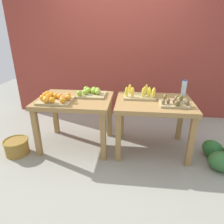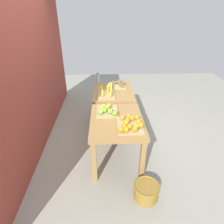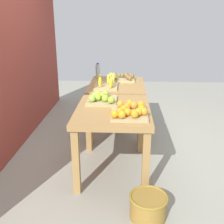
{
  "view_description": "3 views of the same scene",
  "coord_description": "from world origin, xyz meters",
  "views": [
    {
      "loc": [
        0.27,
        -2.62,
        1.67
      ],
      "look_at": [
        -0.03,
        0.03,
        0.55
      ],
      "focal_mm": 32.18,
      "sensor_mm": 36.0,
      "label": 1
    },
    {
      "loc": [
        -3.0,
        0.17,
        2.24
      ],
      "look_at": [
        0.09,
        0.05,
        0.52
      ],
      "focal_mm": 30.28,
      "sensor_mm": 36.0,
      "label": 2
    },
    {
      "loc": [
        -3.34,
        -0.13,
        1.7
      ],
      "look_at": [
        -0.04,
        0.04,
        0.53
      ],
      "focal_mm": 43.56,
      "sensor_mm": 36.0,
      "label": 3
    }
  ],
  "objects": [
    {
      "name": "ground_plane",
      "position": [
        0.0,
        0.0,
        0.0
      ],
      "size": [
        8.0,
        8.0,
        0.0
      ],
      "primitive_type": "plane",
      "color": "gray"
    },
    {
      "name": "back_wall",
      "position": [
        0.0,
        1.35,
        1.5
      ],
      "size": [
        4.4,
        0.12,
        3.0
      ],
      "primitive_type": "cube",
      "color": "brown",
      "rests_on": "ground_plane"
    },
    {
      "name": "display_table_left",
      "position": [
        -0.56,
        0.0,
        0.64
      ],
      "size": [
        1.04,
        0.8,
        0.76
      ],
      "color": "olive",
      "rests_on": "ground_plane"
    },
    {
      "name": "display_table_right",
      "position": [
        0.56,
        0.0,
        0.64
      ],
      "size": [
        1.04,
        0.8,
        0.76
      ],
      "color": "olive",
      "rests_on": "ground_plane"
    },
    {
      "name": "orange_bin",
      "position": [
        -0.78,
        -0.18,
        0.8
      ],
      "size": [
        0.46,
        0.36,
        0.11
      ],
      "color": "tan",
      "rests_on": "display_table_left"
    },
    {
      "name": "apple_bin",
      "position": [
        -0.35,
        0.15,
        0.8
      ],
      "size": [
        0.4,
        0.34,
        0.11
      ],
      "color": "tan",
      "rests_on": "display_table_left"
    },
    {
      "name": "banana_crate",
      "position": [
        0.37,
        0.13,
        0.8
      ],
      "size": [
        0.45,
        0.32,
        0.17
      ],
      "color": "tan",
      "rests_on": "display_table_right"
    },
    {
      "name": "kiwi_bin",
      "position": [
        0.8,
        -0.11,
        0.79
      ],
      "size": [
        0.36,
        0.33,
        0.1
      ],
      "color": "tan",
      "rests_on": "display_table_right"
    },
    {
      "name": "water_bottle",
      "position": [
        1.0,
        0.32,
        0.86
      ],
      "size": [
        0.07,
        0.07,
        0.23
      ],
      "color": "silver",
      "rests_on": "display_table_right"
    },
    {
      "name": "watermelon_pile",
      "position": [
        1.51,
        -0.26,
        0.18
      ],
      "size": [
        0.54,
        0.66,
        0.48
      ],
      "color": "#376336",
      "rests_on": "ground_plane"
    },
    {
      "name": "wicker_basket",
      "position": [
        -1.35,
        -0.35,
        0.12
      ],
      "size": [
        0.34,
        0.34,
        0.22
      ],
      "color": "olive",
      "rests_on": "ground_plane"
    }
  ]
}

